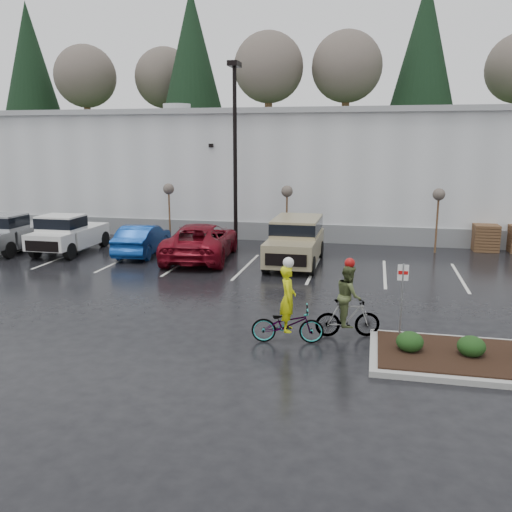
% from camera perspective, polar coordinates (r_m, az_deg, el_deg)
% --- Properties ---
extents(ground, '(120.00, 120.00, 0.00)m').
position_cam_1_polar(ground, '(16.01, 1.02, -8.01)').
color(ground, black).
rests_on(ground, ground).
extents(warehouse, '(60.50, 15.50, 7.20)m').
position_cam_1_polar(warehouse, '(36.89, 7.89, 9.14)').
color(warehouse, silver).
rests_on(warehouse, ground).
extents(wooded_ridge, '(80.00, 25.00, 6.00)m').
position_cam_1_polar(wooded_ridge, '(59.86, 9.69, 9.58)').
color(wooded_ridge, '#213E1A').
rests_on(wooded_ridge, ground).
extents(lamppost, '(0.50, 1.00, 9.22)m').
position_cam_1_polar(lamppost, '(27.62, -2.23, 12.50)').
color(lamppost, black).
rests_on(lamppost, ground).
extents(sapling_west, '(0.60, 0.60, 3.20)m').
position_cam_1_polar(sapling_west, '(29.95, -9.17, 6.66)').
color(sapling_west, '#45311B').
rests_on(sapling_west, ground).
extents(sapling_mid, '(0.60, 0.60, 3.20)m').
position_cam_1_polar(sapling_mid, '(28.23, 3.28, 6.47)').
color(sapling_mid, '#45311B').
rests_on(sapling_mid, ground).
extents(sapling_east, '(0.60, 0.60, 3.20)m').
position_cam_1_polar(sapling_east, '(28.04, 18.67, 5.81)').
color(sapling_east, '#45311B').
rests_on(sapling_east, ground).
extents(pallet_stack_a, '(1.20, 1.20, 1.35)m').
position_cam_1_polar(pallet_stack_a, '(29.67, 23.00, 1.79)').
color(pallet_stack_a, '#45311B').
rests_on(pallet_stack_a, ground).
extents(shrub_a, '(0.70, 0.70, 0.52)m').
position_cam_1_polar(shrub_a, '(14.69, 15.88, -8.67)').
color(shrub_a, '#173312').
rests_on(shrub_a, curb_island).
extents(shrub_b, '(0.70, 0.70, 0.52)m').
position_cam_1_polar(shrub_b, '(14.88, 21.72, -8.83)').
color(shrub_b, '#173312').
rests_on(shrub_b, curb_island).
extents(fire_lane_sign, '(0.30, 0.05, 2.20)m').
position_cam_1_polar(fire_lane_sign, '(15.52, 15.11, -3.65)').
color(fire_lane_sign, gray).
rests_on(fire_lane_sign, ground).
extents(pickup_silver, '(2.10, 5.20, 1.96)m').
position_cam_1_polar(pickup_silver, '(30.05, -24.01, 2.42)').
color(pickup_silver, '#A1A5A9').
rests_on(pickup_silver, ground).
extents(pickup_white, '(2.10, 5.20, 1.96)m').
position_cam_1_polar(pickup_white, '(28.66, -18.80, 2.40)').
color(pickup_white, silver).
rests_on(pickup_white, ground).
extents(car_blue, '(1.96, 4.64, 1.49)m').
position_cam_1_polar(car_blue, '(27.02, -11.85, 1.73)').
color(car_blue, navy).
rests_on(car_blue, ground).
extents(car_red, '(3.45, 6.36, 1.69)m').
position_cam_1_polar(car_red, '(25.58, -5.80, 1.57)').
color(car_red, maroon).
rests_on(car_red, ground).
extents(suv_tan, '(2.20, 5.10, 2.06)m').
position_cam_1_polar(suv_tan, '(24.29, 4.12, 1.48)').
color(suv_tan, '#978A66').
rests_on(suv_tan, ground).
extents(cyclist_hivis, '(2.08, 1.00, 2.42)m').
position_cam_1_polar(cyclist_hivis, '(15.02, 3.35, -6.39)').
color(cyclist_hivis, '#3F3F44').
rests_on(cyclist_hivis, ground).
extents(cyclist_olive, '(1.84, 0.93, 2.30)m').
position_cam_1_polar(cyclist_olive, '(15.62, 9.67, -5.45)').
color(cyclist_olive, '#3F3F44').
rests_on(cyclist_olive, ground).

